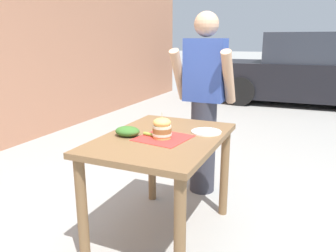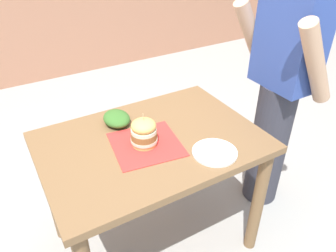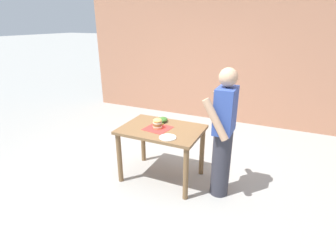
# 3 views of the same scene
# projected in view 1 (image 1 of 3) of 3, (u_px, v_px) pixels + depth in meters

# --- Properties ---
(ground_plane) EXTENTS (80.00, 80.00, 0.00)m
(ground_plane) POSITION_uv_depth(u_px,v_px,m) (163.00, 235.00, 2.51)
(ground_plane) COLOR #9E9E99
(patio_table) EXTENTS (0.79, 1.12, 0.79)m
(patio_table) POSITION_uv_depth(u_px,v_px,m) (162.00, 154.00, 2.34)
(patio_table) COLOR brown
(patio_table) RESTS_ON ground
(serving_paper) EXTENTS (0.38, 0.38, 0.00)m
(serving_paper) POSITION_uv_depth(u_px,v_px,m) (163.00, 138.00, 2.26)
(serving_paper) COLOR red
(serving_paper) RESTS_ON patio_table
(sandwich) EXTENTS (0.13, 0.13, 0.18)m
(sandwich) POSITION_uv_depth(u_px,v_px,m) (162.00, 128.00, 2.23)
(sandwich) COLOR #E5B25B
(sandwich) RESTS_ON serving_paper
(pickle_spear) EXTENTS (0.09, 0.04, 0.02)m
(pickle_spear) POSITION_uv_depth(u_px,v_px,m) (149.00, 134.00, 2.29)
(pickle_spear) COLOR #8EA83D
(pickle_spear) RESTS_ON serving_paper
(side_plate_with_forks) EXTENTS (0.22, 0.22, 0.02)m
(side_plate_with_forks) POSITION_uv_depth(u_px,v_px,m) (206.00, 132.00, 2.39)
(side_plate_with_forks) COLOR white
(side_plate_with_forks) RESTS_ON patio_table
(side_salad) EXTENTS (0.18, 0.14, 0.07)m
(side_salad) POSITION_uv_depth(u_px,v_px,m) (127.00, 131.00, 2.30)
(side_salad) COLOR #386B28
(side_salad) RESTS_ON patio_table
(diner_across_table) EXTENTS (0.55, 0.35, 1.69)m
(diner_across_table) POSITION_uv_depth(u_px,v_px,m) (204.00, 102.00, 3.04)
(diner_across_table) COLOR #33333D
(diner_across_table) RESTS_ON ground
(parked_car_near_curb) EXTENTS (4.25, 1.94, 1.60)m
(parked_car_near_curb) POSITION_uv_depth(u_px,v_px,m) (307.00, 72.00, 7.51)
(parked_car_near_curb) COLOR black
(parked_car_near_curb) RESTS_ON ground
(parked_car_mid_block) EXTENTS (4.24, 1.91, 1.60)m
(parked_car_mid_block) POSITION_uv_depth(u_px,v_px,m) (18.00, 61.00, 11.28)
(parked_car_mid_block) COLOR #145933
(parked_car_mid_block) RESTS_ON ground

